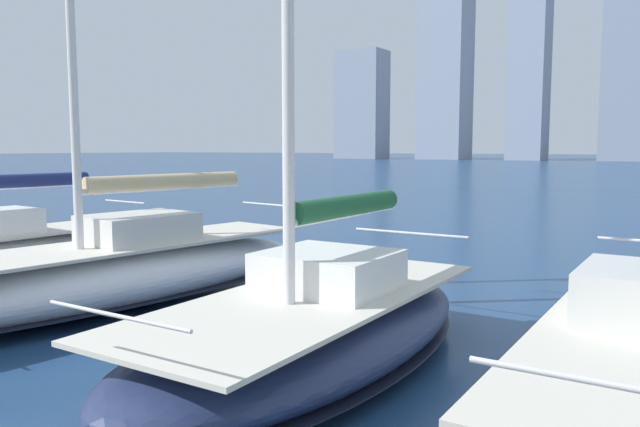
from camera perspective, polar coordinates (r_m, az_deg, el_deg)
sailboat_forest at (r=8.87m, az=-0.63°, el=-10.00°), size 3.04×7.37×12.99m
sailboat_tan at (r=12.84m, az=-18.09°, el=-4.95°), size 3.96×9.67×12.77m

